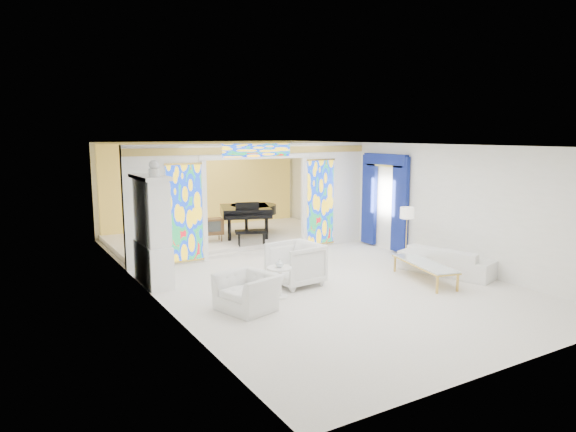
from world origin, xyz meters
TOP-DOWN VIEW (x-y plane):
  - floor at (0.00, 0.00)m, footprint 12.00×12.00m
  - ceiling at (0.00, 0.00)m, footprint 7.00×12.00m
  - wall_back at (0.00, 6.00)m, footprint 7.00×0.02m
  - wall_front at (0.00, -6.00)m, footprint 7.00×0.02m
  - wall_left at (-3.50, 0.00)m, footprint 0.02×12.00m
  - wall_right at (3.50, 0.00)m, footprint 0.02×12.00m
  - partition_wall at (0.00, 2.00)m, footprint 7.00×0.22m
  - stained_glass_left at (-2.03, 1.89)m, footprint 0.90×0.04m
  - stained_glass_right at (2.03, 1.89)m, footprint 0.90×0.04m
  - stained_glass_transom at (0.00, 1.89)m, footprint 2.00×0.04m
  - alcove_platform at (0.00, 4.10)m, footprint 6.80×3.80m
  - gold_curtain_back at (0.00, 5.88)m, footprint 6.70×0.10m
  - chandelier at (0.20, 4.00)m, footprint 0.48×0.48m
  - blue_drapes at (3.40, 0.70)m, footprint 0.14×1.85m
  - china_cabinet at (-3.22, 0.60)m, footprint 0.56×1.46m
  - armchair_left at (-2.18, -1.96)m, footprint 1.18×1.26m
  - armchair_right at (-0.59, -1.06)m, footprint 1.11×1.08m
  - sofa at (2.95, -2.08)m, footprint 1.46×2.34m
  - side_table at (-1.32, -1.64)m, footprint 0.62×0.62m
  - vase at (-1.32, -1.64)m, footprint 0.19×0.19m
  - coffee_table at (2.03, -2.27)m, footprint 1.01×1.98m
  - floor_lamp at (2.80, -0.86)m, footprint 0.41×0.41m
  - grand_piano at (0.63, 3.69)m, footprint 2.27×2.85m
  - tv_console at (-0.71, 3.34)m, footprint 0.61×0.45m

SIDE VIEW (x-z plane):
  - floor at x=0.00m, z-range 0.00..0.00m
  - alcove_platform at x=0.00m, z-range 0.00..0.18m
  - sofa at x=2.95m, z-range 0.00..0.64m
  - armchair_left at x=-2.18m, z-range 0.00..0.68m
  - coffee_table at x=2.03m, z-range 0.18..0.60m
  - side_table at x=-1.32m, z-range 0.10..0.72m
  - armchair_right at x=-0.59m, z-range 0.00..0.93m
  - tv_console at x=-0.71m, z-range 0.28..0.94m
  - vase at x=-1.32m, z-range 0.62..0.80m
  - grand_piano at x=0.63m, z-range 0.37..1.46m
  - china_cabinet at x=-3.22m, z-range -0.19..2.53m
  - floor_lamp at x=2.80m, z-range 0.51..1.94m
  - stained_glass_left at x=-2.03m, z-range 0.10..2.50m
  - stained_glass_right at x=2.03m, z-range 0.10..2.50m
  - wall_back at x=0.00m, z-range 0.00..3.00m
  - wall_front at x=0.00m, z-range 0.00..3.00m
  - wall_left at x=-3.50m, z-range 0.00..3.00m
  - wall_right at x=3.50m, z-range 0.00..3.00m
  - gold_curtain_back at x=0.00m, z-range 0.05..2.95m
  - blue_drapes at x=3.40m, z-range 0.25..2.90m
  - partition_wall at x=0.00m, z-range 0.15..3.15m
  - chandelier at x=0.20m, z-range 2.40..2.70m
  - stained_glass_transom at x=0.00m, z-range 2.65..2.99m
  - ceiling at x=0.00m, z-range 2.99..3.01m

